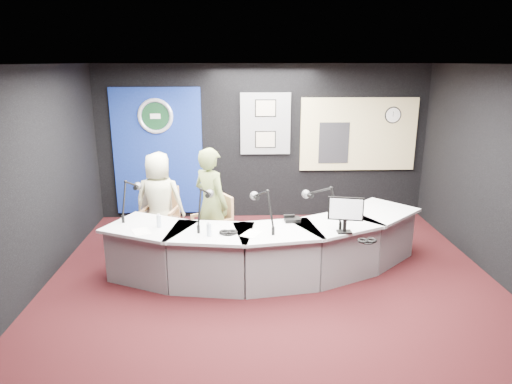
{
  "coord_description": "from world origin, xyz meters",
  "views": [
    {
      "loc": [
        -0.42,
        -5.23,
        2.84
      ],
      "look_at": [
        -0.2,
        0.8,
        1.1
      ],
      "focal_mm": 32.0,
      "sensor_mm": 36.0,
      "label": 1
    }
  ],
  "objects_px": {
    "broadcast_desk": "(268,248)",
    "armchair_left": "(161,222)",
    "armchair_right": "(212,228)",
    "person_woman": "(211,204)",
    "person_man": "(159,201)"
  },
  "relations": [
    {
      "from": "broadcast_desk",
      "to": "armchair_left",
      "type": "xyz_separation_m",
      "value": [
        -1.61,
        0.95,
        0.06
      ]
    },
    {
      "from": "armchair_right",
      "to": "person_woman",
      "type": "height_order",
      "value": "person_woman"
    },
    {
      "from": "armchair_right",
      "to": "person_woman",
      "type": "xyz_separation_m",
      "value": [
        0.0,
        0.0,
        0.37
      ]
    },
    {
      "from": "armchair_left",
      "to": "armchair_right",
      "type": "relative_size",
      "value": 0.92
    },
    {
      "from": "armchair_right",
      "to": "person_man",
      "type": "bearing_deg",
      "value": -147.19
    },
    {
      "from": "armchair_left",
      "to": "armchair_right",
      "type": "xyz_separation_m",
      "value": [
        0.82,
        -0.41,
        0.04
      ]
    },
    {
      "from": "broadcast_desk",
      "to": "person_woman",
      "type": "height_order",
      "value": "person_woman"
    },
    {
      "from": "person_man",
      "to": "person_woman",
      "type": "bearing_deg",
      "value": 157.71
    },
    {
      "from": "armchair_left",
      "to": "person_woman",
      "type": "distance_m",
      "value": 1.0
    },
    {
      "from": "broadcast_desk",
      "to": "person_man",
      "type": "relative_size",
      "value": 2.94
    },
    {
      "from": "armchair_left",
      "to": "person_man",
      "type": "distance_m",
      "value": 0.34
    },
    {
      "from": "person_woman",
      "to": "broadcast_desk",
      "type": "bearing_deg",
      "value": -171.05
    },
    {
      "from": "person_man",
      "to": "person_woman",
      "type": "height_order",
      "value": "person_woman"
    },
    {
      "from": "armchair_left",
      "to": "person_woman",
      "type": "relative_size",
      "value": 0.52
    },
    {
      "from": "armchair_left",
      "to": "armchair_right",
      "type": "bearing_deg",
      "value": -14.33
    }
  ]
}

